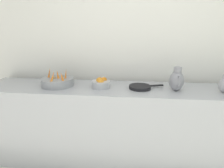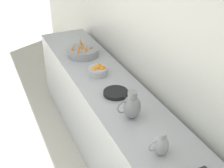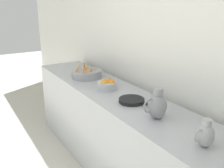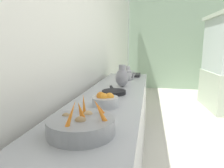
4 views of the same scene
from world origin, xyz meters
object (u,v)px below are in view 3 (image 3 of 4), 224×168
object	(u,v)px
metal_pitcher_tall	(157,105)
skillet_on_counter	(132,100)
vegetable_colander	(87,73)
orange_bowl	(107,85)
metal_pitcher_short	(205,134)

from	to	relation	value
metal_pitcher_tall	skillet_on_counter	bearing A→B (deg)	-95.10
skillet_on_counter	metal_pitcher_tall	bearing A→B (deg)	84.90
vegetable_colander	skillet_on_counter	bearing A→B (deg)	89.49
orange_bowl	metal_pitcher_short	bearing A→B (deg)	88.14
metal_pitcher_short	skillet_on_counter	size ratio (longest dim) A/B	0.50
vegetable_colander	metal_pitcher_tall	world-z (taller)	metal_pitcher_tall
metal_pitcher_short	vegetable_colander	bearing A→B (deg)	-91.81
vegetable_colander	skillet_on_counter	xyz separation A→B (m)	(0.01, 0.94, -0.03)
metal_pitcher_tall	skillet_on_counter	distance (m)	0.38
skillet_on_counter	vegetable_colander	bearing A→B (deg)	-90.51
orange_bowl	metal_pitcher_short	world-z (taller)	metal_pitcher_short
metal_pitcher_short	skillet_on_counter	xyz separation A→B (m)	(-0.05, -0.84, -0.07)
metal_pitcher_tall	metal_pitcher_short	bearing A→B (deg)	88.20
orange_bowl	metal_pitcher_tall	xyz separation A→B (m)	(0.03, 0.81, 0.06)
orange_bowl	skillet_on_counter	bearing A→B (deg)	90.84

